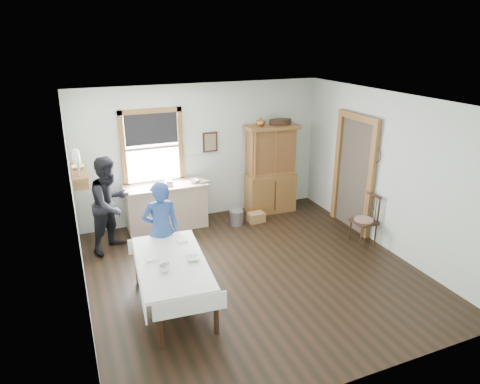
# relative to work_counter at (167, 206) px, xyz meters

# --- Properties ---
(room) EXTENTS (5.01, 5.01, 2.70)m
(room) POSITION_rel_work_counter_xyz_m (0.87, -2.17, 0.91)
(room) COLOR black
(room) RESTS_ON ground
(window) EXTENTS (1.18, 0.07, 1.48)m
(window) POSITION_rel_work_counter_xyz_m (-0.13, 0.30, 1.19)
(window) COLOR white
(window) RESTS_ON room
(doorway) EXTENTS (0.09, 1.14, 2.22)m
(doorway) POSITION_rel_work_counter_xyz_m (3.32, -1.32, 0.72)
(doorway) COLOR #483F33
(doorway) RESTS_ON room
(wall_shelf) EXTENTS (0.24, 1.00, 0.44)m
(wall_shelf) POSITION_rel_work_counter_xyz_m (-1.50, -0.63, 1.13)
(wall_shelf) COLOR brown
(wall_shelf) RESTS_ON room
(framed_picture) EXTENTS (0.30, 0.04, 0.40)m
(framed_picture) POSITION_rel_work_counter_xyz_m (1.02, 0.29, 1.11)
(framed_picture) COLOR #371F13
(framed_picture) RESTS_ON room
(rug_beater) EXTENTS (0.01, 0.27, 0.27)m
(rug_beater) POSITION_rel_work_counter_xyz_m (3.32, -1.87, 1.28)
(rug_beater) COLOR black
(rug_beater) RESTS_ON room
(work_counter) EXTENTS (1.56, 0.61, 0.89)m
(work_counter) POSITION_rel_work_counter_xyz_m (0.00, 0.00, 0.00)
(work_counter) COLOR tan
(work_counter) RESTS_ON room
(china_hutch) EXTENTS (1.11, 0.57, 1.85)m
(china_hutch) POSITION_rel_work_counter_xyz_m (2.23, 0.00, 0.48)
(china_hutch) COLOR brown
(china_hutch) RESTS_ON room
(dining_table) EXTENTS (1.08, 1.85, 0.71)m
(dining_table) POSITION_rel_work_counter_xyz_m (-0.53, -2.56, -0.09)
(dining_table) COLOR white
(dining_table) RESTS_ON room
(spindle_chair) EXTENTS (0.44, 0.44, 0.92)m
(spindle_chair) POSITION_rel_work_counter_xyz_m (3.12, -1.98, 0.02)
(spindle_chair) COLOR #371F13
(spindle_chair) RESTS_ON room
(pail) EXTENTS (0.32, 0.32, 0.29)m
(pail) POSITION_rel_work_counter_xyz_m (1.30, -0.39, -0.30)
(pail) COLOR #979A9F
(pail) RESTS_ON room
(wicker_basket) EXTENTS (0.33, 0.24, 0.19)m
(wicker_basket) POSITION_rel_work_counter_xyz_m (1.71, -0.42, -0.35)
(wicker_basket) COLOR #A67C4B
(wicker_basket) RESTS_ON room
(woman_blue) EXTENTS (0.54, 0.36, 1.44)m
(woman_blue) POSITION_rel_work_counter_xyz_m (-0.47, -1.71, 0.28)
(woman_blue) COLOR navy
(woman_blue) RESTS_ON room
(figure_dark) EXTENTS (0.96, 0.94, 1.56)m
(figure_dark) POSITION_rel_work_counter_xyz_m (-1.07, -0.48, 0.34)
(figure_dark) COLOR black
(figure_dark) RESTS_ON room
(table_cup_a) EXTENTS (0.15, 0.15, 0.10)m
(table_cup_a) POSITION_rel_work_counter_xyz_m (-0.69, -2.80, 0.32)
(table_cup_a) COLOR white
(table_cup_a) RESTS_ON dining_table
(table_cup_b) EXTENTS (0.10, 0.10, 0.09)m
(table_cup_b) POSITION_rel_work_counter_xyz_m (-0.65, -2.75, 0.31)
(table_cup_b) COLOR white
(table_cup_b) RESTS_ON dining_table
(table_bowl) EXTENTS (0.26, 0.26, 0.05)m
(table_bowl) POSITION_rel_work_counter_xyz_m (-0.26, -2.64, 0.29)
(table_bowl) COLOR white
(table_bowl) RESTS_ON dining_table
(counter_book) EXTENTS (0.26, 0.29, 0.02)m
(counter_book) POSITION_rel_work_counter_xyz_m (0.59, -0.10, 0.46)
(counter_book) COLOR #786850
(counter_book) RESTS_ON work_counter
(counter_bowl) EXTENTS (0.25, 0.25, 0.06)m
(counter_bowl) POSITION_rel_work_counter_xyz_m (0.53, -0.09, 0.47)
(counter_bowl) COLOR white
(counter_bowl) RESTS_ON work_counter
(shelf_bowl) EXTENTS (0.22, 0.22, 0.05)m
(shelf_bowl) POSITION_rel_work_counter_xyz_m (-1.50, -0.62, 1.15)
(shelf_bowl) COLOR white
(shelf_bowl) RESTS_ON wall_shelf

